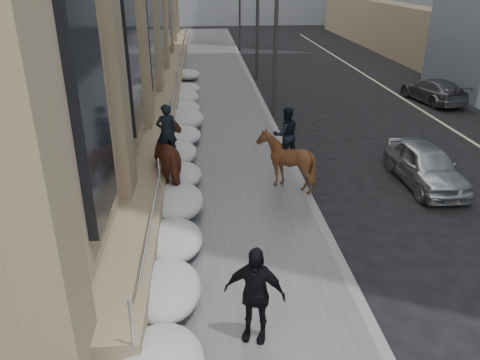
% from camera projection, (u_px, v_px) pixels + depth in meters
% --- Properties ---
extents(ground, '(140.00, 140.00, 0.00)m').
position_uv_depth(ground, '(235.00, 304.00, 9.92)').
color(ground, black).
rests_on(ground, ground).
extents(sidewalk, '(5.00, 80.00, 0.12)m').
position_uv_depth(sidewalk, '(217.00, 143.00, 18.99)').
color(sidewalk, '#4B4B4D').
rests_on(sidewalk, ground).
extents(curb, '(0.24, 80.00, 0.12)m').
position_uv_depth(curb, '(281.00, 141.00, 19.18)').
color(curb, slate).
rests_on(curb, ground).
extents(lane_line, '(0.15, 70.00, 0.01)m').
position_uv_depth(lane_line, '(465.00, 137.00, 19.80)').
color(lane_line, '#BFB78C').
rests_on(lane_line, ground).
extents(streetlight_mid, '(1.71, 0.24, 8.00)m').
position_uv_depth(streetlight_mid, '(273.00, 16.00, 20.97)').
color(streetlight_mid, '#2D2D30').
rests_on(streetlight_mid, ground).
extents(traffic_signal, '(4.10, 0.22, 6.00)m').
position_uv_depth(traffic_signal, '(242.00, 14.00, 28.43)').
color(traffic_signal, '#2D2D30').
rests_on(traffic_signal, ground).
extents(snow_bank, '(1.70, 18.10, 0.76)m').
position_uv_depth(snow_bank, '(180.00, 151.00, 16.99)').
color(snow_bank, '#BABCC1').
rests_on(snow_bank, sidewalk).
extents(mounted_horse_left, '(1.84, 2.75, 2.72)m').
position_uv_depth(mounted_horse_left, '(174.00, 157.00, 14.35)').
color(mounted_horse_left, '#4F2317').
rests_on(mounted_horse_left, sidewalk).
extents(mounted_horse_right, '(1.74, 1.88, 2.57)m').
position_uv_depth(mounted_horse_right, '(285.00, 156.00, 14.62)').
color(mounted_horse_right, '#422512').
rests_on(mounted_horse_right, sidewalk).
extents(pedestrian, '(1.23, 0.80, 1.95)m').
position_uv_depth(pedestrian, '(254.00, 294.00, 8.49)').
color(pedestrian, black).
rests_on(pedestrian, sidewalk).
extents(car_silver, '(1.61, 3.94, 1.34)m').
position_uv_depth(car_silver, '(425.00, 165.00, 15.22)').
color(car_silver, '#ACB0B4').
rests_on(car_silver, ground).
extents(car_grey, '(2.40, 4.50, 1.24)m').
position_uv_depth(car_grey, '(433.00, 90.00, 24.85)').
color(car_grey, '#4D4E54').
rests_on(car_grey, ground).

